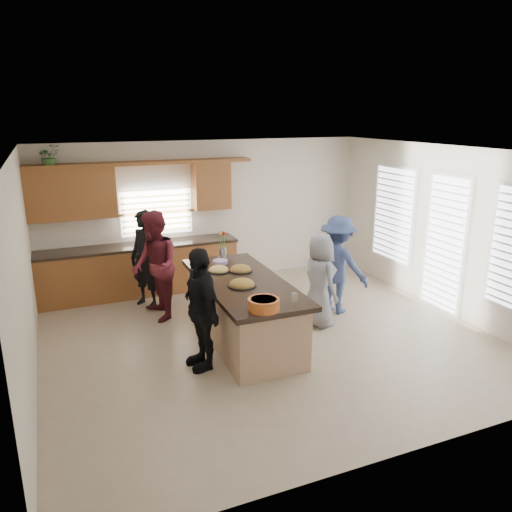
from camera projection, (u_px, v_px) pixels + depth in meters
name	position (u px, v px, depth m)	size (l,w,h in m)	color
floor	(268.00, 337.00, 7.63)	(6.50, 6.50, 0.00)	tan
room_shell	(268.00, 215.00, 7.10)	(6.52, 6.02, 2.81)	silver
back_cabinetry	(136.00, 247.00, 9.25)	(4.08, 0.66, 2.46)	brown
right_wall_glazing	(447.00, 235.00, 8.33)	(0.06, 4.00, 2.25)	white
island	(243.00, 312.00, 7.42)	(1.20, 2.72, 0.95)	tan
platter_front	(242.00, 285.00, 7.02)	(0.41, 0.41, 0.16)	black
platter_mid	(241.00, 270.00, 7.68)	(0.37, 0.37, 0.15)	black
platter_back	(219.00, 270.00, 7.66)	(0.34, 0.34, 0.14)	black
salad_bowl	(264.00, 304.00, 6.17)	(0.40, 0.40, 0.15)	#CB5E25
clear_cup	(294.00, 297.00, 6.46)	(0.08, 0.08, 0.11)	white
plate_stack	(220.00, 262.00, 8.09)	(0.24, 0.24, 0.05)	#B595D9
flower_vase	(223.00, 244.00, 8.36)	(0.14, 0.14, 0.45)	silver
potted_plant	(49.00, 156.00, 8.37)	(0.35, 0.30, 0.39)	#40772F
woman_left_back	(145.00, 259.00, 8.66)	(0.62, 0.41, 1.71)	black
woman_left_mid	(155.00, 266.00, 8.09)	(0.88, 0.69, 1.81)	maroon
woman_left_front	(201.00, 309.00, 6.54)	(0.97, 0.41, 1.66)	black
woman_right_back	(338.00, 265.00, 8.40)	(1.08, 0.62, 1.68)	navy
woman_right_front	(320.00, 280.00, 7.89)	(0.73, 0.48, 1.50)	slate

